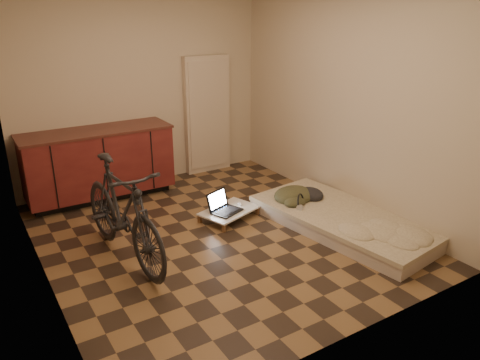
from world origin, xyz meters
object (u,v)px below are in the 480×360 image
futon (344,220)px  laptop (224,207)px  bicycle (122,207)px  lap_desk (229,211)px

futon → laptop: 1.38m
bicycle → laptop: size_ratio=4.15×
lap_desk → laptop: laptop is taller
bicycle → lap_desk: 1.44m
bicycle → futon: 2.44m
lap_desk → futon: bearing=-60.8°
futon → laptop: laptop is taller
bicycle → lap_desk: size_ratio=2.24×
bicycle → lap_desk: bearing=5.3°
futon → bicycle: bearing=157.0°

